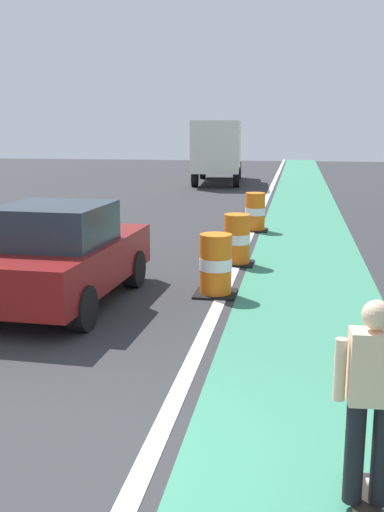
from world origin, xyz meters
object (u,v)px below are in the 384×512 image
Objects in this scene: parked_sedan_nearest at (61,256)px; delivery_truck_down_block at (218,148)px; traffic_barrel_front at (216,266)px; traffic_barrel_back at (255,212)px; traffic_barrel_mid at (237,240)px; skateboarder_on_lane at (371,401)px.

delivery_truck_down_block reaches higher than parked_sedan_nearest.
traffic_barrel_front is 1.00× the size of traffic_barrel_back.
delivery_truck_down_block is at bearing 98.61° from traffic_barrel_mid.
delivery_truck_down_block is (-2.81, 21.91, 1.31)m from traffic_barrel_front.
delivery_truck_down_block is (-2.94, 19.40, 1.31)m from traffic_barrel_mid.
traffic_barrel_front is at bearing -91.71° from traffic_barrel_back.
skateboarder_on_lane is 6.23m from traffic_barrel_front.
traffic_barrel_back is at bearing 71.52° from parked_sedan_nearest.
skateboarder_on_lane is at bearing -71.70° from traffic_barrel_front.
traffic_barrel_mid is 0.14× the size of delivery_truck_down_block.
parked_sedan_nearest reaches higher than traffic_barrel_mid.
traffic_barrel_front is (-1.95, 5.91, -0.38)m from skateboarder_on_lane.
delivery_truck_down_block is at bearing 99.72° from skateboarder_on_lane.
parked_sedan_nearest is 0.54× the size of delivery_truck_down_block.
traffic_barrel_front is at bearing 108.30° from skateboarder_on_lane.
skateboarder_on_lane is at bearing -82.24° from traffic_barrel_back.
delivery_truck_down_block is (-4.77, 27.82, 0.94)m from skateboarder_on_lane.
skateboarder_on_lane is 0.22× the size of delivery_truck_down_block.
traffic_barrel_mid is at bearing 53.90° from parked_sedan_nearest.
parked_sedan_nearest is 4.36m from traffic_barrel_mid.
parked_sedan_nearest is 8.35m from traffic_barrel_back.
traffic_barrel_front is 6.92m from traffic_barrel_back.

